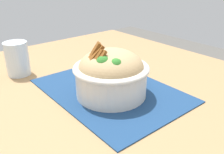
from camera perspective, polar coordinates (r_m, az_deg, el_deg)
table at (r=0.67m, az=-0.57°, el=-9.61°), size 1.11×0.95×0.76m
placemat at (r=0.65m, az=-0.42°, el=-3.12°), size 0.39×0.29×0.00m
bowl at (r=0.60m, az=-0.04°, el=0.77°), size 0.20×0.20×0.14m
fork at (r=0.72m, az=-4.32°, el=-0.23°), size 0.03×0.13×0.00m
drinking_glass at (r=0.79m, az=-21.14°, el=3.57°), size 0.07×0.07×0.10m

